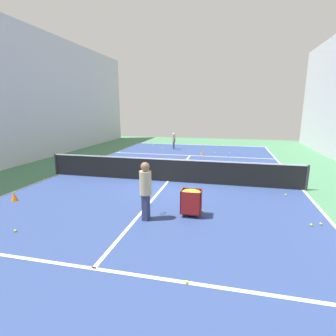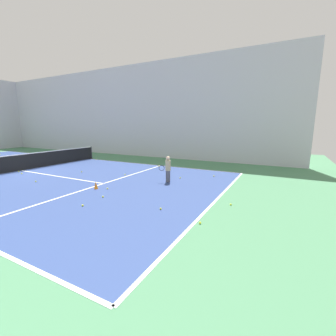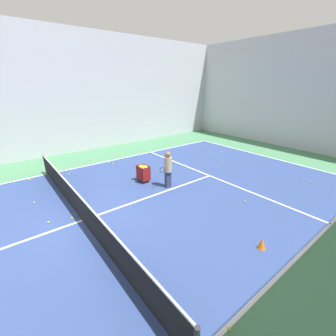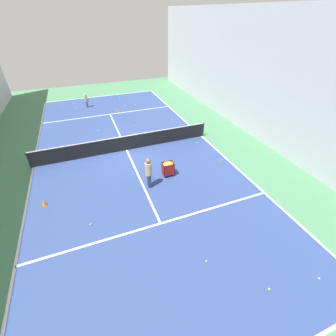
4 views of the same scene
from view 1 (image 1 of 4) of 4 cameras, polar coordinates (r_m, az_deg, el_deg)
name	(u,v)px [view 1 (image 1 of 4)]	position (r m, az deg, el deg)	size (l,w,h in m)	color
ground_plane	(168,181)	(11.92, 0.00, -2.95)	(35.76, 35.76, 0.00)	#477F56
court_playing_area	(168,181)	(11.92, 0.00, -2.95)	(11.31, 24.75, 0.00)	navy
line_baseline_near	(199,145)	(23.90, 6.81, 5.03)	(11.31, 0.10, 0.00)	white
line_sideline_left	(303,190)	(12.02, 27.35, -4.29)	(0.10, 24.75, 0.00)	white
line_sideline_right	(59,174)	(14.27, -22.70, -1.28)	(0.10, 24.75, 0.00)	white
line_service_near	(190,156)	(18.45, 4.84, 2.73)	(11.31, 0.10, 0.00)	white
line_service_far	(93,269)	(6.04, -15.93, -20.31)	(11.31, 0.10, 0.00)	white
line_centre_service	(168,181)	(11.92, 0.00, -2.93)	(0.10, 13.61, 0.00)	white
tennis_net	(168,170)	(11.78, 0.00, -0.41)	(11.61, 0.10, 1.05)	#2D2D33
player_near_baseline	(174,140)	(21.21, 1.26, 6.15)	(0.38, 0.58, 1.31)	#4C4C56
coach_at_net	(146,187)	(7.69, -4.91, -4.20)	(0.37, 0.68, 1.76)	#2D3351
ball_cart	(191,198)	(8.07, 5.10, -6.45)	(0.61, 0.46, 0.85)	maroon
training_cone_0	(14,196)	(10.95, -30.49, -5.33)	(0.24, 0.24, 0.33)	orange
training_cone_1	(203,153)	(18.67, 7.60, 3.31)	(0.18, 0.18, 0.34)	orange
tennis_ball_0	(230,153)	(19.82, 13.29, 3.23)	(0.07, 0.07, 0.07)	yellow
tennis_ball_1	(215,152)	(19.78, 10.20, 3.35)	(0.07, 0.07, 0.07)	yellow
tennis_ball_2	(289,183)	(12.75, 24.93, -2.96)	(0.07, 0.07, 0.07)	yellow
tennis_ball_3	(269,169)	(15.27, 21.04, -0.13)	(0.07, 0.07, 0.07)	yellow
tennis_ball_4	(187,282)	(5.44, 4.09, -23.52)	(0.07, 0.07, 0.07)	yellow
tennis_ball_5	(168,182)	(11.71, -0.06, -3.06)	(0.07, 0.07, 0.07)	yellow
tennis_ball_6	(223,145)	(23.93, 11.98, 4.92)	(0.07, 0.07, 0.07)	yellow
tennis_ball_8	(202,211)	(8.61, 7.32, -9.20)	(0.07, 0.07, 0.07)	yellow
tennis_ball_10	(218,147)	(22.40, 10.75, 4.44)	(0.07, 0.07, 0.07)	yellow
tennis_ball_11	(184,176)	(12.75, 3.61, -1.75)	(0.07, 0.07, 0.07)	yellow
tennis_ball_12	(163,148)	(21.75, -1.19, 4.42)	(0.07, 0.07, 0.07)	yellow
tennis_ball_13	(120,152)	(19.94, -10.44, 3.42)	(0.07, 0.07, 0.07)	yellow
tennis_ball_14	(159,163)	(15.73, -1.90, 1.10)	(0.07, 0.07, 0.07)	yellow
tennis_ball_15	(202,144)	(24.49, 7.40, 5.27)	(0.07, 0.07, 0.07)	yellow
tennis_ball_16	(201,153)	(19.19, 7.16, 3.17)	(0.07, 0.07, 0.07)	yellow
tennis_ball_18	(206,166)	(15.14, 8.17, 0.51)	(0.07, 0.07, 0.07)	yellow
tennis_ball_19	(321,224)	(8.80, 30.31, -10.44)	(0.07, 0.07, 0.07)	yellow
tennis_ball_20	(44,179)	(13.53, -25.37, -2.13)	(0.07, 0.07, 0.07)	yellow
tennis_ball_21	(162,155)	(18.57, -1.42, 2.94)	(0.07, 0.07, 0.07)	yellow
tennis_ball_22	(225,178)	(12.72, 12.24, -2.06)	(0.07, 0.07, 0.07)	yellow
tennis_ball_24	(153,145)	(23.50, -3.31, 5.04)	(0.07, 0.07, 0.07)	yellow
tennis_ball_25	(311,225)	(8.60, 28.72, -10.79)	(0.07, 0.07, 0.07)	yellow
tennis_ball_26	(15,231)	(8.34, -30.29, -11.72)	(0.07, 0.07, 0.07)	yellow
tennis_ball_27	(286,195)	(10.98, 24.23, -5.33)	(0.07, 0.07, 0.07)	yellow
tennis_ball_29	(71,170)	(14.80, -20.31, -0.47)	(0.07, 0.07, 0.07)	yellow
tennis_ball_30	(177,180)	(12.09, 1.87, -2.55)	(0.07, 0.07, 0.07)	yellow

